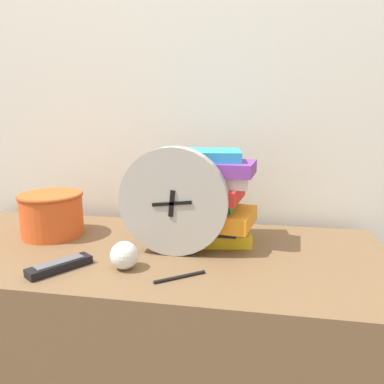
{
  "coord_description": "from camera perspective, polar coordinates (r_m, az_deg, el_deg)",
  "views": [
    {
      "loc": [
        0.32,
        -0.67,
        1.09
      ],
      "look_at": [
        0.14,
        0.33,
        0.86
      ],
      "focal_mm": 35.0,
      "sensor_mm": 36.0,
      "label": 1
    }
  ],
  "objects": [
    {
      "name": "desk",
      "position": [
        1.25,
        -7.15,
        -23.77
      ],
      "size": [
        1.36,
        0.58,
        0.7
      ],
      "color": "brown",
      "rests_on": "ground_plane"
    },
    {
      "name": "basket",
      "position": [
        1.24,
        -20.6,
        -2.98
      ],
      "size": [
        0.19,
        0.19,
        0.13
      ],
      "color": "#E05623",
      "rests_on": "desk"
    },
    {
      "name": "pen",
      "position": [
        0.89,
        -1.86,
        -12.79
      ],
      "size": [
        0.11,
        0.08,
        0.01
      ],
      "color": "black",
      "rests_on": "desk"
    },
    {
      "name": "desk_clock",
      "position": [
        0.99,
        -2.83,
        -1.48
      ],
      "size": [
        0.29,
        0.05,
        0.29
      ],
      "color": "#B7B2A8",
      "rests_on": "desk"
    },
    {
      "name": "wall_back",
      "position": [
        1.36,
        -3.49,
        17.18
      ],
      "size": [
        6.0,
        0.04,
        2.4
      ],
      "color": "silver",
      "rests_on": "ground_plane"
    },
    {
      "name": "crumpled_paper_ball",
      "position": [
        0.95,
        -10.09,
        -9.48
      ],
      "size": [
        0.07,
        0.07,
        0.07
      ],
      "color": "white",
      "rests_on": "desk"
    },
    {
      "name": "book_stack",
      "position": [
        1.09,
        2.73,
        -0.98
      ],
      "size": [
        0.26,
        0.22,
        0.27
      ],
      "color": "yellow",
      "rests_on": "desk"
    },
    {
      "name": "tv_remote",
      "position": [
        0.99,
        -19.52,
        -10.54
      ],
      "size": [
        0.13,
        0.15,
        0.02
      ],
      "color": "black",
      "rests_on": "desk"
    }
  ]
}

